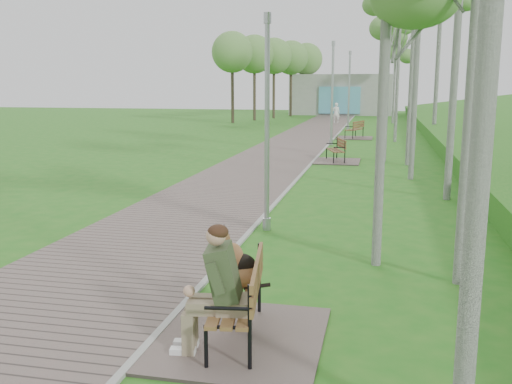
% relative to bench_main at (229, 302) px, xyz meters
% --- Properties ---
extents(ground, '(120.00, 120.00, 0.00)m').
position_rel_bench_main_xyz_m(ground, '(-0.90, 1.96, -0.50)').
color(ground, '#236F1A').
rests_on(ground, ground).
extents(walkway, '(3.50, 67.00, 0.04)m').
position_rel_bench_main_xyz_m(walkway, '(-2.65, 23.46, -0.48)').
color(walkway, '#6D5F59').
rests_on(walkway, ground).
extents(kerb, '(0.10, 67.00, 0.05)m').
position_rel_bench_main_xyz_m(kerb, '(-0.90, 23.46, -0.47)').
color(kerb, '#999993').
rests_on(kerb, ground).
extents(building_north, '(10.00, 5.20, 4.00)m').
position_rel_bench_main_xyz_m(building_north, '(-2.40, 52.93, 1.50)').
color(building_north, '#9E9E99').
rests_on(building_north, ground).
extents(bench_main, '(2.02, 2.24, 1.76)m').
position_rel_bench_main_xyz_m(bench_main, '(0.00, 0.00, 0.00)').
color(bench_main, '#6D5F59').
rests_on(bench_main, ground).
extents(bench_second, '(1.85, 2.05, 1.13)m').
position_rel_bench_main_xyz_m(bench_second, '(-0.05, 16.47, -0.29)').
color(bench_second, '#6D5F59').
rests_on(bench_second, ground).
extents(bench_third, '(1.99, 2.22, 1.22)m').
position_rel_bench_main_xyz_m(bench_third, '(0.19, 26.79, -0.27)').
color(bench_third, '#6D5F59').
rests_on(bench_third, ground).
extents(lamp_post_near, '(0.17, 0.17, 4.44)m').
position_rel_bench_main_xyz_m(lamp_post_near, '(-0.61, 5.32, 1.58)').
color(lamp_post_near, '#A0A2A8').
rests_on(lamp_post_near, ground).
extents(lamp_post_second, '(0.20, 0.20, 5.14)m').
position_rel_bench_main_xyz_m(lamp_post_second, '(-0.78, 22.86, 1.90)').
color(lamp_post_second, '#A0A2A8').
rests_on(lamp_post_second, ground).
extents(lamp_post_third, '(0.20, 0.20, 5.18)m').
position_rel_bench_main_xyz_m(lamp_post_third, '(-0.49, 32.47, 1.92)').
color(lamp_post_third, '#A0A2A8').
rests_on(lamp_post_third, ground).
extents(pedestrian_near, '(0.60, 0.41, 1.61)m').
position_rel_bench_main_xyz_m(pedestrian_near, '(-1.84, 39.32, 0.30)').
color(pedestrian_near, white).
rests_on(pedestrian_near, ground).
extents(birch_far_b, '(2.23, 2.23, 7.95)m').
position_rel_bench_main_xyz_m(birch_far_b, '(2.42, 25.24, 5.75)').
color(birch_far_b, silver).
rests_on(birch_far_b, ground).
extents(birch_far_c, '(2.26, 2.26, 7.54)m').
position_rel_bench_main_xyz_m(birch_far_c, '(2.54, 40.21, 5.42)').
color(birch_far_c, silver).
rests_on(birch_far_c, ground).
extents(birch_distant_a, '(2.29, 2.29, 8.78)m').
position_rel_bench_main_xyz_m(birch_distant_a, '(1.98, 46.70, 6.39)').
color(birch_distant_a, silver).
rests_on(birch_distant_a, ground).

